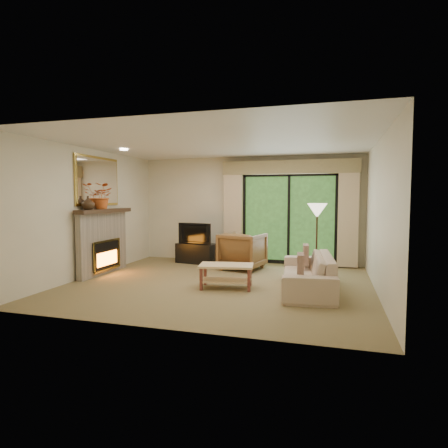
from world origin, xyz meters
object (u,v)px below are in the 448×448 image
(sofa, at_px, (307,272))
(coffee_table, at_px, (226,276))
(media_console, at_px, (196,253))
(armchair, at_px, (243,251))

(sofa, distance_m, coffee_table, 1.42)
(media_console, distance_m, coffee_table, 2.64)
(media_console, bearing_deg, armchair, -9.64)
(media_console, relative_size, armchair, 1.06)
(media_console, relative_size, sofa, 0.45)
(media_console, xyz_separation_m, coffee_table, (1.40, -2.24, -0.03))
(sofa, bearing_deg, coffee_table, -84.96)
(armchair, bearing_deg, sofa, 146.44)
(armchair, bearing_deg, coffee_table, 105.66)
(armchair, bearing_deg, media_console, -7.84)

